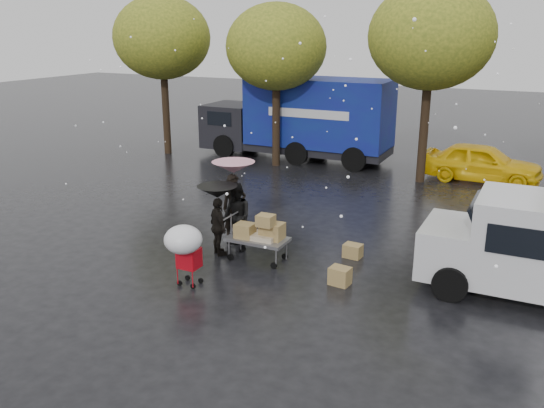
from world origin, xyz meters
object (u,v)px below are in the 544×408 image
at_px(person_black, 218,227).
at_px(shopping_cart, 184,243).
at_px(yellow_taxi, 482,163).
at_px(person_pink, 234,207).
at_px(vendor_cart, 260,233).
at_px(blue_truck, 301,119).

bearing_deg(person_black, shopping_cart, 137.51).
distance_m(shopping_cart, yellow_taxi, 13.35).
relative_size(person_pink, vendor_cart, 1.20).
relative_size(person_pink, blue_truck, 0.22).
distance_m(vendor_cart, shopping_cart, 2.27).
distance_m(person_pink, vendor_cart, 1.68).
bearing_deg(person_pink, vendor_cart, -83.22).
height_order(person_black, vendor_cart, person_black).
height_order(vendor_cart, blue_truck, blue_truck).
relative_size(person_black, shopping_cart, 1.03).
xyz_separation_m(person_pink, blue_truck, (-2.33, 9.92, 0.84)).
height_order(person_black, blue_truck, blue_truck).
xyz_separation_m(blue_truck, yellow_taxi, (7.60, -0.57, -1.04)).
distance_m(shopping_cart, blue_truck, 13.37).
height_order(shopping_cart, yellow_taxi, shopping_cart).
xyz_separation_m(person_pink, vendor_cart, (1.32, -1.03, -0.19)).
bearing_deg(shopping_cart, vendor_cart, 69.12).
relative_size(vendor_cart, shopping_cart, 1.04).
bearing_deg(person_black, person_pink, -42.76).
bearing_deg(person_black, yellow_taxi, -77.88).
bearing_deg(person_pink, shopping_cart, -125.85).
bearing_deg(vendor_cart, person_pink, 142.08).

